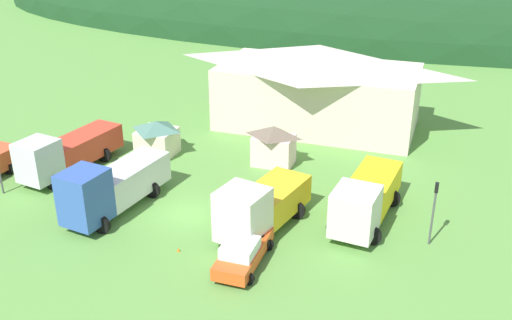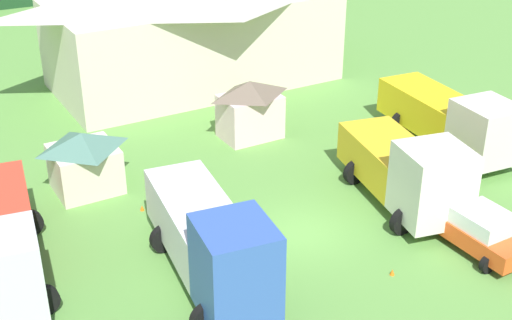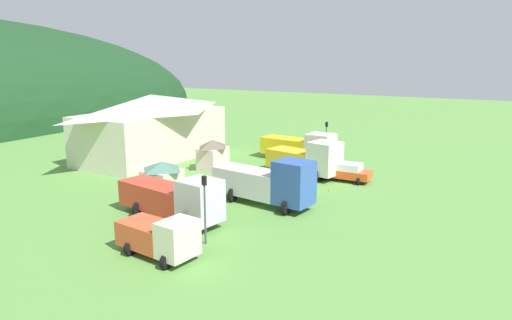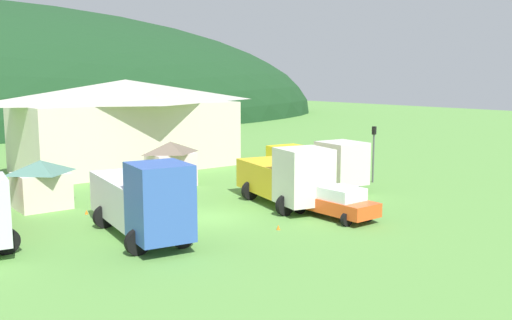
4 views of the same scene
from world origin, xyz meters
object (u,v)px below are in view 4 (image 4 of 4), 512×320
object	(u,v)px
play_shed_cream	(41,184)
flatbed_truck_yellow	(319,162)
depot_building	(127,123)
box_truck_blue	(142,199)
service_pickup_orange	(335,202)
heavy_rig_striped	(287,176)
traffic_light_east	(374,148)
play_shed_pink	(171,163)
traffic_cone_near_pickup	(278,230)
traffic_cone_mid_row	(87,214)

from	to	relation	value
play_shed_cream	flatbed_truck_yellow	size ratio (longest dim) A/B	0.35
depot_building	box_truck_blue	xyz separation A→B (m)	(-8.30, -18.84, -1.81)
depot_building	service_pickup_orange	world-z (taller)	depot_building
heavy_rig_striped	traffic_light_east	distance (m)	9.72
play_shed_pink	traffic_light_east	distance (m)	13.81
play_shed_pink	box_truck_blue	size ratio (longest dim) A/B	0.37
play_shed_cream	traffic_cone_near_pickup	distance (m)	13.82
play_shed_cream	service_pickup_orange	size ratio (longest dim) A/B	0.59
play_shed_cream	traffic_cone_mid_row	distance (m)	3.50
traffic_light_east	traffic_cone_mid_row	distance (m)	19.54
play_shed_cream	play_shed_pink	world-z (taller)	play_shed_pink
play_shed_pink	service_pickup_orange	bearing A→B (deg)	-79.45
traffic_cone_near_pickup	traffic_cone_mid_row	distance (m)	10.57
service_pickup_orange	traffic_cone_mid_row	bearing A→B (deg)	-132.01
traffic_light_east	traffic_cone_near_pickup	xyz separation A→B (m)	(-13.07, -5.38, -2.39)
depot_building	traffic_light_east	bearing A→B (deg)	-56.80
heavy_rig_striped	traffic_cone_near_pickup	distance (m)	5.26
traffic_cone_near_pickup	traffic_cone_mid_row	world-z (taller)	traffic_cone_near_pickup
flatbed_truck_yellow	traffic_cone_mid_row	xyz separation A→B (m)	(-15.18, 2.02, -1.63)
play_shed_pink	box_truck_blue	bearing A→B (deg)	-125.56
traffic_light_east	traffic_cone_mid_row	bearing A→B (deg)	170.23
depot_building	traffic_cone_mid_row	xyz separation A→B (m)	(-8.56, -12.84, -3.61)
box_truck_blue	traffic_cone_mid_row	size ratio (longest dim) A/B	18.09
play_shed_cream	heavy_rig_striped	xyz separation A→B (m)	(10.99, -8.10, 0.33)
traffic_cone_mid_row	traffic_cone_near_pickup	bearing A→B (deg)	-55.17
flatbed_truck_yellow	traffic_cone_mid_row	bearing A→B (deg)	-91.93
flatbed_truck_yellow	depot_building	bearing A→B (deg)	-150.33
play_shed_cream	traffic_light_east	xyz separation A→B (m)	(20.49, -6.19, 1.01)
box_truck_blue	traffic_light_east	bearing A→B (deg)	105.97
play_shed_cream	play_shed_pink	size ratio (longest dim) A/B	0.93
play_shed_cream	traffic_light_east	world-z (taller)	traffic_light_east
heavy_rig_striped	traffic_light_east	size ratio (longest dim) A/B	1.95
depot_building	service_pickup_orange	size ratio (longest dim) A/B	3.56
box_truck_blue	flatbed_truck_yellow	size ratio (longest dim) A/B	1.01
service_pickup_orange	play_shed_cream	bearing A→B (deg)	-136.48
box_truck_blue	traffic_cone_near_pickup	distance (m)	6.62
depot_building	traffic_cone_mid_row	bearing A→B (deg)	-123.68
flatbed_truck_yellow	heavy_rig_striped	bearing A→B (deg)	-54.63
flatbed_truck_yellow	traffic_cone_mid_row	size ratio (longest dim) A/B	17.97
depot_building	heavy_rig_striped	world-z (taller)	depot_building
traffic_cone_mid_row	play_shed_pink	bearing A→B (deg)	28.77
play_shed_cream	heavy_rig_striped	world-z (taller)	heavy_rig_striped
play_shed_pink	service_pickup_orange	size ratio (longest dim) A/B	0.63
flatbed_truck_yellow	traffic_cone_near_pickup	size ratio (longest dim) A/B	17.72
heavy_rig_striped	play_shed_pink	bearing A→B (deg)	-154.99
service_pickup_orange	box_truck_blue	bearing A→B (deg)	-106.29
play_shed_cream	box_truck_blue	xyz separation A→B (m)	(1.64, -8.90, 0.42)
box_truck_blue	flatbed_truck_yellow	xyz separation A→B (m)	(14.92, 3.98, -0.17)
depot_building	traffic_cone_near_pickup	distance (m)	21.96
flatbed_truck_yellow	traffic_cone_near_pickup	world-z (taller)	flatbed_truck_yellow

